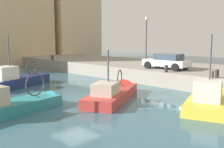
{
  "coord_description": "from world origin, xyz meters",
  "views": [
    {
      "loc": [
        -10.21,
        -13.43,
        3.95
      ],
      "look_at": [
        3.64,
        0.27,
        1.2
      ],
      "focal_mm": 42.64,
      "sensor_mm": 36.0,
      "label": 1
    }
  ],
  "objects_px": {
    "mooring_bollard_north": "(52,57)",
    "fishing_boat_teal": "(17,110)",
    "parked_car_white": "(167,61)",
    "fishing_boat_yellow": "(209,103)",
    "mooring_bollard_mid": "(166,69)",
    "mooring_bollard_south": "(217,74)",
    "fishing_boat_navy": "(19,84)",
    "fishing_boat_red": "(114,97)",
    "quay_streetlamp": "(146,32)"
  },
  "relations": [
    {
      "from": "mooring_bollard_north",
      "to": "fishing_boat_teal",
      "type": "bearing_deg",
      "value": -128.61
    },
    {
      "from": "fishing_boat_teal",
      "to": "parked_car_white",
      "type": "distance_m",
      "value": 13.34
    },
    {
      "from": "fishing_boat_yellow",
      "to": "parked_car_white",
      "type": "distance_m",
      "value": 7.81
    },
    {
      "from": "mooring_bollard_mid",
      "to": "mooring_bollard_south",
      "type": "bearing_deg",
      "value": -90.0
    },
    {
      "from": "fishing_boat_teal",
      "to": "mooring_bollard_north",
      "type": "bearing_deg",
      "value": 51.39
    },
    {
      "from": "fishing_boat_navy",
      "to": "fishing_boat_red",
      "type": "xyz_separation_m",
      "value": [
        2.34,
        -8.29,
        -0.06
      ]
    },
    {
      "from": "parked_car_white",
      "to": "mooring_bollard_south",
      "type": "relative_size",
      "value": 7.18
    },
    {
      "from": "fishing_boat_yellow",
      "to": "mooring_bollard_south",
      "type": "distance_m",
      "value": 3.34
    },
    {
      "from": "mooring_bollard_south",
      "to": "mooring_bollard_mid",
      "type": "height_order",
      "value": "same"
    },
    {
      "from": "fishing_boat_navy",
      "to": "fishing_boat_red",
      "type": "bearing_deg",
      "value": -74.21
    },
    {
      "from": "fishing_boat_yellow",
      "to": "mooring_bollard_south",
      "type": "relative_size",
      "value": 12.18
    },
    {
      "from": "fishing_boat_red",
      "to": "mooring_bollard_mid",
      "type": "relative_size",
      "value": 12.59
    },
    {
      "from": "quay_streetlamp",
      "to": "mooring_bollard_mid",
      "type": "bearing_deg",
      "value": -131.88
    },
    {
      "from": "fishing_boat_teal",
      "to": "fishing_boat_navy",
      "type": "height_order",
      "value": "fishing_boat_navy"
    },
    {
      "from": "fishing_boat_teal",
      "to": "fishing_boat_red",
      "type": "height_order",
      "value": "fishing_boat_teal"
    },
    {
      "from": "fishing_boat_yellow",
      "to": "mooring_bollard_north",
      "type": "height_order",
      "value": "fishing_boat_yellow"
    },
    {
      "from": "fishing_boat_navy",
      "to": "mooring_bollard_north",
      "type": "height_order",
      "value": "fishing_boat_navy"
    },
    {
      "from": "parked_car_white",
      "to": "mooring_bollard_south",
      "type": "height_order",
      "value": "parked_car_white"
    },
    {
      "from": "fishing_boat_teal",
      "to": "mooring_bollard_south",
      "type": "distance_m",
      "value": 12.84
    },
    {
      "from": "parked_car_white",
      "to": "mooring_bollard_mid",
      "type": "xyz_separation_m",
      "value": [
        -1.76,
        -1.1,
        -0.4
      ]
    },
    {
      "from": "fishing_boat_navy",
      "to": "fishing_boat_red",
      "type": "height_order",
      "value": "fishing_boat_navy"
    },
    {
      "from": "fishing_boat_teal",
      "to": "fishing_boat_yellow",
      "type": "relative_size",
      "value": 0.96
    },
    {
      "from": "fishing_boat_teal",
      "to": "fishing_boat_navy",
      "type": "relative_size",
      "value": 0.95
    },
    {
      "from": "fishing_boat_red",
      "to": "mooring_bollard_mid",
      "type": "distance_m",
      "value": 5.71
    },
    {
      "from": "fishing_boat_navy",
      "to": "quay_streetlamp",
      "type": "relative_size",
      "value": 1.4
    },
    {
      "from": "fishing_boat_teal",
      "to": "mooring_bollard_north",
      "type": "distance_m",
      "value": 18.39
    },
    {
      "from": "fishing_boat_yellow",
      "to": "fishing_boat_red",
      "type": "bearing_deg",
      "value": 116.63
    },
    {
      "from": "fishing_boat_teal",
      "to": "quay_streetlamp",
      "type": "bearing_deg",
      "value": 15.17
    },
    {
      "from": "fishing_boat_red",
      "to": "mooring_bollard_north",
      "type": "xyz_separation_m",
      "value": [
        5.54,
        15.71,
        1.37
      ]
    },
    {
      "from": "fishing_boat_yellow",
      "to": "quay_streetlamp",
      "type": "bearing_deg",
      "value": 52.54
    },
    {
      "from": "fishing_boat_red",
      "to": "quay_streetlamp",
      "type": "relative_size",
      "value": 1.43
    },
    {
      "from": "fishing_boat_red",
      "to": "quay_streetlamp",
      "type": "height_order",
      "value": "quay_streetlamp"
    },
    {
      "from": "fishing_boat_yellow",
      "to": "quay_streetlamp",
      "type": "xyz_separation_m",
      "value": [
        8.59,
        11.21,
        4.29
      ]
    },
    {
      "from": "fishing_boat_red",
      "to": "fishing_boat_yellow",
      "type": "distance_m",
      "value": 5.81
    },
    {
      "from": "mooring_bollard_north",
      "to": "fishing_boat_yellow",
      "type": "bearing_deg",
      "value": -98.0
    },
    {
      "from": "fishing_boat_navy",
      "to": "parked_car_white",
      "type": "bearing_deg",
      "value": -37.79
    },
    {
      "from": "fishing_boat_red",
      "to": "mooring_bollard_south",
      "type": "height_order",
      "value": "fishing_boat_red"
    },
    {
      "from": "fishing_boat_navy",
      "to": "mooring_bollard_north",
      "type": "xyz_separation_m",
      "value": [
        7.88,
        7.42,
        1.31
      ]
    },
    {
      "from": "mooring_bollard_mid",
      "to": "quay_streetlamp",
      "type": "bearing_deg",
      "value": 48.12
    },
    {
      "from": "parked_car_white",
      "to": "mooring_bollard_mid",
      "type": "distance_m",
      "value": 2.12
    },
    {
      "from": "fishing_boat_red",
      "to": "mooring_bollard_south",
      "type": "bearing_deg",
      "value": -37.73
    },
    {
      "from": "mooring_bollard_mid",
      "to": "mooring_bollard_north",
      "type": "relative_size",
      "value": 1.0
    },
    {
      "from": "mooring_bollard_mid",
      "to": "mooring_bollard_north",
      "type": "distance_m",
      "value": 16.0
    },
    {
      "from": "parked_car_white",
      "to": "mooring_bollard_south",
      "type": "distance_m",
      "value": 5.41
    },
    {
      "from": "parked_car_white",
      "to": "mooring_bollard_mid",
      "type": "relative_size",
      "value": 7.18
    },
    {
      "from": "fishing_boat_yellow",
      "to": "parked_car_white",
      "type": "xyz_separation_m",
      "value": [
        4.7,
        6.0,
        1.72
      ]
    },
    {
      "from": "fishing_boat_red",
      "to": "parked_car_white",
      "type": "height_order",
      "value": "fishing_boat_red"
    },
    {
      "from": "fishing_boat_navy",
      "to": "quay_streetlamp",
      "type": "height_order",
      "value": "quay_streetlamp"
    },
    {
      "from": "parked_car_white",
      "to": "mooring_bollard_north",
      "type": "xyz_separation_m",
      "value": [
        -1.76,
        14.9,
        -0.4
      ]
    },
    {
      "from": "fishing_boat_teal",
      "to": "parked_car_white",
      "type": "bearing_deg",
      "value": -2.47
    }
  ]
}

